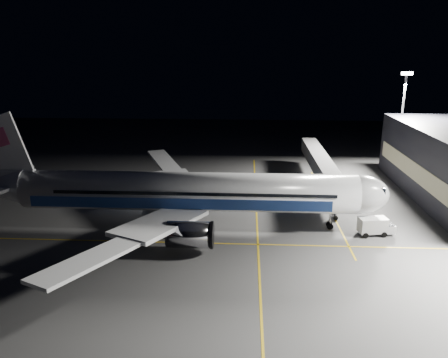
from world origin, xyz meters
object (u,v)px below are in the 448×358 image
service_truck (376,226)px  baggage_tug (146,190)px  jet_bridge (322,166)px  safety_cone_b (216,199)px  floodlight_mast_north (402,113)px  safety_cone_c (173,193)px  airliner (181,192)px  safety_cone_a (169,200)px

service_truck → baggage_tug: bearing=146.9°
jet_bridge → safety_cone_b: 20.60m
jet_bridge → safety_cone_b: bearing=-159.9°
floodlight_mast_north → service_truck: 38.14m
safety_cone_c → airliner: bearing=-75.1°
floodlight_mast_north → airliner: bearing=-142.1°
airliner → safety_cone_b: bearing=69.6°
service_truck → jet_bridge: bearing=93.1°
airliner → jet_bridge: size_ratio=1.79×
baggage_tug → safety_cone_a: baggage_tug is taller
airliner → safety_cone_a: size_ratio=89.91×
safety_cone_a → safety_cone_b: size_ratio=1.11×
baggage_tug → safety_cone_a: bearing=-24.5°
airliner → safety_cone_b: (4.14, 11.14, -4.86)m
airliner → safety_cone_a: bearing=110.3°
floodlight_mast_north → safety_cone_a: bearing=-153.6°
floodlight_mast_north → baggage_tug: bearing=-159.8°
jet_bridge → safety_cone_a: bearing=-162.8°
jet_bridge → floodlight_mast_north: size_ratio=1.66×
airliner → safety_cone_c: (-3.72, 14.00, -4.87)m
jet_bridge → floodlight_mast_north: (18.00, 13.93, 7.79)m
baggage_tug → safety_cone_c: baggage_tug is taller
floodlight_mast_north → safety_cone_c: bearing=-158.1°
safety_cone_a → safety_cone_b: safety_cone_a is taller
floodlight_mast_north → safety_cone_a: (-44.70, -22.19, -12.03)m
service_truck → safety_cone_a: size_ratio=7.62×
jet_bridge → safety_cone_a: 28.26m
airliner → service_truck: airliner is taller
jet_bridge → safety_cone_c: size_ratio=57.80×
safety_cone_b → baggage_tug: bearing=168.2°
safety_cone_a → airliner: bearing=-69.7°
safety_cone_a → safety_cone_b: bearing=9.8°
service_truck → safety_cone_a: 33.31m
airliner → safety_cone_b: size_ratio=100.24×
airliner → safety_cone_b: 12.84m
jet_bridge → service_truck: jet_bridge is taller
safety_cone_b → safety_cone_c: safety_cone_b is taller
safety_cone_a → safety_cone_b: (7.76, 1.34, -0.04)m
jet_bridge → safety_cone_a: (-26.70, -8.26, -4.24)m
airliner → safety_cone_a: (-3.62, 9.80, -4.82)m
airliner → service_truck: bearing=-4.0°
jet_bridge → service_truck: bearing=-77.4°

